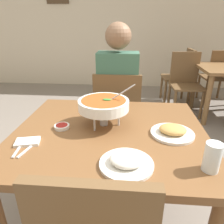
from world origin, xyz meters
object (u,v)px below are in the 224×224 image
Objects in this scene: chair_diner_main at (117,112)px; appetizer_plate at (172,131)px; chair_bg_right at (219,74)px; chair_bg_corner at (185,80)px; sauce_dish at (62,126)px; chair_bg_window at (182,73)px; dining_table_main at (110,146)px; curry_bowl at (104,105)px; rice_plate at (126,162)px; drink_glass at (212,159)px; diner_main at (118,88)px.

chair_diner_main reaches higher than appetizer_plate.
chair_bg_right is 1.00× the size of chair_bg_corner.
sauce_dish is 0.10× the size of chair_bg_right.
chair_bg_window is at bearing 178.83° from chair_bg_right.
curry_bowl is (-0.04, 0.07, 0.24)m from dining_table_main.
dining_table_main is 1.23× the size of chair_diner_main.
drink_glass is (0.35, 0.00, 0.04)m from rice_plate.
chair_diner_main is 0.24m from diner_main.
dining_table_main is at bearing 176.05° from appetizer_plate.
curry_bowl is 0.64m from drink_glass.
curry_bowl is at bearing -93.32° from diner_main.
chair_diner_main is 2.71× the size of curry_bowl.
sauce_dish is (-0.39, 0.32, -0.01)m from rice_plate.
rice_plate is (0.15, -0.39, -0.11)m from curry_bowl.
sauce_dish is 2.81m from chair_bg_window.
chair_bg_corner is at bearing 65.71° from dining_table_main.
curry_bowl is 0.28m from sauce_dish.
sauce_dish is at bearing -164.36° from curry_bowl.
diner_main is (0.00, 0.80, 0.13)m from dining_table_main.
chair_diner_main is at bearing 86.53° from curry_bowl.
rice_plate is 2.67× the size of sauce_dish.
chair_bg_window is at bearing 72.76° from rice_plate.
chair_diner_main is at bearing 90.00° from dining_table_main.
curry_bowl is 1.39× the size of appetizer_plate.
rice_plate is 0.27× the size of chair_bg_corner.
appetizer_plate is at bearing -13.16° from curry_bowl.
curry_bowl is 0.42m from appetizer_plate.
diner_main is 5.46× the size of rice_plate.
appetizer_plate is at bearing -105.53° from chair_bg_corner.
sauce_dish is at bearing 140.30° from rice_plate.
curry_bowl is 2.66m from chair_bg_window.
rice_plate is at bearing -109.16° from chair_bg_corner.
rice_plate is 1.85× the size of drink_glass.
chair_diner_main is 0.85m from sauce_dish.
diner_main is 2.31m from chair_bg_right.
dining_table_main is at bearing -57.98° from curry_bowl.
chair_bg_right reaches higher than rice_plate.
chair_bg_corner is at bearing 63.99° from curry_bowl.
chair_bg_right reaches higher than drink_glass.
diner_main is at bearing 90.00° from dining_table_main.
chair_bg_window is at bearing 84.14° from chair_bg_corner.
curry_bowl is 0.37× the size of chair_bg_right.
dining_table_main is at bearing 107.74° from rice_plate.
drink_glass is (0.74, -0.32, 0.05)m from sauce_dish.
chair_diner_main and chair_bg_window have the same top height.
chair_diner_main is at bearing -125.67° from chair_bg_corner.
rice_plate is 0.51m from sauce_dish.
curry_bowl is 2.56× the size of drink_glass.
chair_bg_right is at bearing 53.34° from sauce_dish.
rice_plate reaches higher than dining_table_main.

